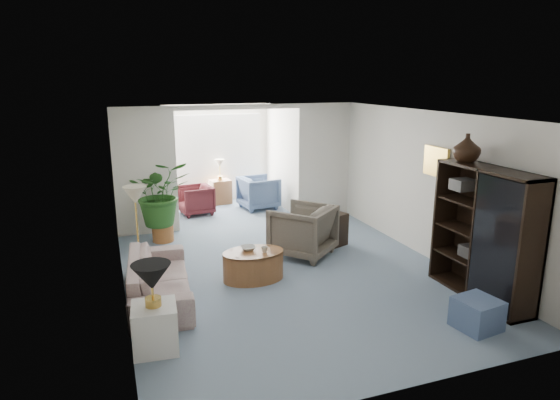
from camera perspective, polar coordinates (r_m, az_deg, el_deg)
name	(u,v)px	position (r m, az deg, el deg)	size (l,w,h in m)	color
floor	(293,277)	(7.71, 1.54, -8.99)	(6.00, 6.00, 0.00)	#8299AC
sunroom_floor	(229,211)	(11.41, -6.00, -1.31)	(2.60, 2.60, 0.00)	#8299AC
back_pier_left	(145,172)	(9.78, -15.47, 3.17)	(1.20, 0.12, 2.50)	white
back_pier_right	(324,161)	(10.74, 5.19, 4.58)	(1.20, 0.12, 2.50)	white
back_header	(239,107)	(9.95, -4.79, 10.78)	(2.60, 0.12, 0.10)	white
window_pane	(217,145)	(12.16, -7.41, 6.35)	(2.20, 0.02, 1.50)	white
window_blinds	(217,146)	(12.13, -7.38, 6.34)	(2.20, 0.02, 1.50)	white
framed_picture	(437,162)	(8.34, 17.87, 4.30)	(0.04, 0.50, 0.40)	#B2A78E
sofa	(159,278)	(7.10, -13.93, -8.85)	(2.07, 0.81, 0.60)	#BAAF9E
end_table	(155,328)	(5.89, -14.40, -14.27)	(0.49, 0.49, 0.54)	silver
table_lamp	(152,277)	(5.62, -14.79, -8.68)	(0.44, 0.44, 0.30)	black
floor_lamp	(135,195)	(7.90, -16.62, 0.54)	(0.36, 0.36, 0.28)	beige
coffee_table	(253,265)	(7.56, -3.14, -7.64)	(0.95, 0.95, 0.45)	brown
coffee_bowl	(248,248)	(7.54, -3.75, -5.63)	(0.23, 0.23, 0.06)	silver
coffee_cup	(264,250)	(7.41, -1.83, -5.83)	(0.10, 0.10, 0.09)	beige
wingback_chair	(303,231)	(8.48, 2.67, -3.59)	(0.95, 0.98, 0.89)	#625B4D
side_table_dark	(331,229)	(9.06, 6.03, -3.43)	(0.50, 0.40, 0.60)	black
entertainment_cabinet	(484,234)	(7.31, 22.76, -3.69)	(0.45, 1.67, 1.86)	black
cabinet_urn	(467,148)	(7.43, 21.01, 5.72)	(0.39, 0.39, 0.40)	black
ottoman	(477,314)	(6.64, 22.04, -12.24)	(0.48, 0.48, 0.38)	slate
plant_pot	(163,233)	(9.53, -13.52, -3.76)	(0.40, 0.40, 0.32)	#9E5D2E
house_plant	(161,193)	(9.33, -13.79, 0.79)	(1.11, 0.96, 1.23)	#275A1F
sunroom_chair_blue	(259,192)	(11.53, -2.51, 0.88)	(0.82, 0.84, 0.76)	slate
sunroom_chair_maroon	(196,200)	(11.20, -9.85, 0.00)	(0.70, 0.72, 0.66)	#511B20
sunroom_table	(220,192)	(12.07, -6.98, 0.97)	(0.48, 0.38, 0.59)	brown
shelf_clutter	(475,221)	(7.33, 21.87, -2.24)	(0.30, 0.87, 1.06)	#2F2C2A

